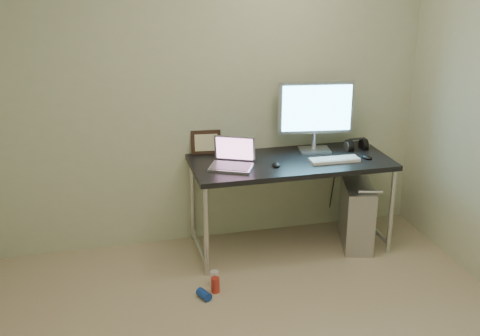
% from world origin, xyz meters
% --- Properties ---
extents(wall_back, '(3.50, 0.02, 2.50)m').
position_xyz_m(wall_back, '(0.00, 1.75, 1.25)').
color(wall_back, beige).
rests_on(wall_back, ground).
extents(desk, '(1.57, 0.69, 0.75)m').
position_xyz_m(desk, '(0.56, 1.41, 0.67)').
color(desk, black).
rests_on(desk, ground).
extents(tower_computer, '(0.35, 0.55, 0.56)m').
position_xyz_m(tower_computer, '(1.10, 1.31, 0.26)').
color(tower_computer, '#A6A6AA').
rests_on(tower_computer, ground).
extents(cable_a, '(0.01, 0.16, 0.69)m').
position_xyz_m(cable_a, '(1.05, 1.70, 0.40)').
color(cable_a, black).
rests_on(cable_a, ground).
extents(cable_b, '(0.02, 0.11, 0.71)m').
position_xyz_m(cable_b, '(1.14, 1.68, 0.38)').
color(cable_b, black).
rests_on(cable_b, ground).
extents(can_red, '(0.07, 0.07, 0.11)m').
position_xyz_m(can_red, '(-0.18, 0.85, 0.06)').
color(can_red, red).
rests_on(can_red, ground).
extents(can_white, '(0.08, 0.08, 0.11)m').
position_xyz_m(can_white, '(-0.16, 0.95, 0.06)').
color(can_white, white).
rests_on(can_white, ground).
extents(can_blue, '(0.10, 0.13, 0.06)m').
position_xyz_m(can_blue, '(-0.27, 0.79, 0.03)').
color(can_blue, '#173CAA').
rests_on(can_blue, ground).
extents(laptop, '(0.40, 0.37, 0.22)m').
position_xyz_m(laptop, '(0.08, 1.38, 0.80)').
color(laptop, silver).
rests_on(laptop, desk).
extents(monitor, '(0.61, 0.21, 0.57)m').
position_xyz_m(monitor, '(0.82, 1.58, 1.09)').
color(monitor, silver).
rests_on(monitor, desk).
extents(keyboard, '(0.39, 0.13, 0.02)m').
position_xyz_m(keyboard, '(0.88, 1.30, 0.76)').
color(keyboard, white).
rests_on(keyboard, desk).
extents(mouse_right, '(0.09, 0.11, 0.03)m').
position_xyz_m(mouse_right, '(1.15, 1.30, 0.77)').
color(mouse_right, black).
rests_on(mouse_right, desk).
extents(mouse_left, '(0.08, 0.11, 0.03)m').
position_xyz_m(mouse_left, '(0.40, 1.30, 0.77)').
color(mouse_left, black).
rests_on(mouse_left, desk).
extents(headphones, '(0.18, 0.11, 0.12)m').
position_xyz_m(headphones, '(1.17, 1.53, 0.78)').
color(headphones, black).
rests_on(headphones, desk).
extents(picture_frame, '(0.25, 0.09, 0.19)m').
position_xyz_m(picture_frame, '(-0.06, 1.73, 0.85)').
color(picture_frame, black).
rests_on(picture_frame, desk).
extents(webcam, '(0.04, 0.03, 0.12)m').
position_xyz_m(webcam, '(0.12, 1.71, 0.84)').
color(webcam, silver).
rests_on(webcam, desk).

